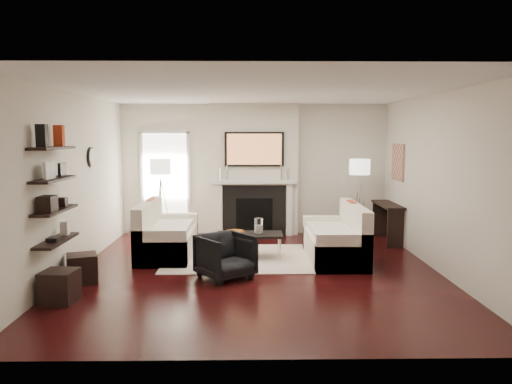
{
  "coord_description": "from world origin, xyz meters",
  "views": [
    {
      "loc": [
        -0.13,
        -7.4,
        2.07
      ],
      "look_at": [
        0.0,
        0.6,
        1.15
      ],
      "focal_mm": 35.0,
      "sensor_mm": 36.0,
      "label": 1
    }
  ],
  "objects_px": {
    "lamp_left_shade": "(160,167)",
    "coffee_table": "(250,235)",
    "armchair": "(226,254)",
    "loveseat_left_base": "(168,243)",
    "loveseat_right_base": "(334,247)",
    "lamp_right_shade": "(360,167)",
    "ottoman_near": "(82,268)"
  },
  "relations": [
    {
      "from": "lamp_left_shade",
      "to": "coffee_table",
      "type": "bearing_deg",
      "value": -41.72
    },
    {
      "from": "ottoman_near",
      "to": "lamp_left_shade",
      "type": "bearing_deg",
      "value": 77.99
    },
    {
      "from": "coffee_table",
      "to": "lamp_left_shade",
      "type": "relative_size",
      "value": 2.75
    },
    {
      "from": "armchair",
      "to": "ottoman_near",
      "type": "distance_m",
      "value": 2.03
    },
    {
      "from": "loveseat_left_base",
      "to": "coffee_table",
      "type": "relative_size",
      "value": 1.64
    },
    {
      "from": "loveseat_right_base",
      "to": "armchair",
      "type": "bearing_deg",
      "value": -149.16
    },
    {
      "from": "loveseat_right_base",
      "to": "ottoman_near",
      "type": "height_order",
      "value": "loveseat_right_base"
    },
    {
      "from": "loveseat_right_base",
      "to": "lamp_left_shade",
      "type": "height_order",
      "value": "lamp_left_shade"
    },
    {
      "from": "coffee_table",
      "to": "armchair",
      "type": "relative_size",
      "value": 1.56
    },
    {
      "from": "ottoman_near",
      "to": "lamp_right_shade",
      "type": "bearing_deg",
      "value": 31.55
    },
    {
      "from": "armchair",
      "to": "coffee_table",
      "type": "bearing_deg",
      "value": 35.97
    },
    {
      "from": "lamp_left_shade",
      "to": "lamp_right_shade",
      "type": "relative_size",
      "value": 1.0
    },
    {
      "from": "lamp_left_shade",
      "to": "loveseat_right_base",
      "type": "bearing_deg",
      "value": -28.09
    },
    {
      "from": "lamp_left_shade",
      "to": "armchair",
      "type": "bearing_deg",
      "value": -62.98
    },
    {
      "from": "loveseat_right_base",
      "to": "ottoman_near",
      "type": "bearing_deg",
      "value": -161.96
    },
    {
      "from": "loveseat_right_base",
      "to": "armchair",
      "type": "relative_size",
      "value": 2.55
    },
    {
      "from": "coffee_table",
      "to": "loveseat_left_base",
      "type": "bearing_deg",
      "value": 170.97
    },
    {
      "from": "coffee_table",
      "to": "lamp_right_shade",
      "type": "bearing_deg",
      "value": 33.47
    },
    {
      "from": "loveseat_left_base",
      "to": "coffee_table",
      "type": "xyz_separation_m",
      "value": [
        1.41,
        -0.22,
        0.19
      ]
    },
    {
      "from": "loveseat_right_base",
      "to": "lamp_right_shade",
      "type": "xyz_separation_m",
      "value": [
        0.75,
        1.55,
        1.24
      ]
    },
    {
      "from": "coffee_table",
      "to": "armchair",
      "type": "xyz_separation_m",
      "value": [
        -0.35,
        -1.18,
        -0.05
      ]
    },
    {
      "from": "armchair",
      "to": "lamp_left_shade",
      "type": "height_order",
      "value": "lamp_left_shade"
    },
    {
      "from": "armchair",
      "to": "loveseat_left_base",
      "type": "bearing_deg",
      "value": 89.78
    },
    {
      "from": "armchair",
      "to": "lamp_right_shade",
      "type": "relative_size",
      "value": 1.77
    },
    {
      "from": "loveseat_left_base",
      "to": "lamp_right_shade",
      "type": "relative_size",
      "value": 4.5
    },
    {
      "from": "loveseat_right_base",
      "to": "lamp_right_shade",
      "type": "height_order",
      "value": "lamp_right_shade"
    },
    {
      "from": "loveseat_left_base",
      "to": "lamp_left_shade",
      "type": "xyz_separation_m",
      "value": [
        -0.34,
        1.34,
        1.24
      ]
    },
    {
      "from": "loveseat_left_base",
      "to": "lamp_right_shade",
      "type": "xyz_separation_m",
      "value": [
        3.56,
        1.2,
        1.24
      ]
    },
    {
      "from": "loveseat_left_base",
      "to": "loveseat_right_base",
      "type": "height_order",
      "value": "same"
    },
    {
      "from": "loveseat_left_base",
      "to": "lamp_right_shade",
      "type": "bearing_deg",
      "value": 18.59
    },
    {
      "from": "ottoman_near",
      "to": "coffee_table",
      "type": "bearing_deg",
      "value": 29.75
    },
    {
      "from": "loveseat_right_base",
      "to": "lamp_left_shade",
      "type": "xyz_separation_m",
      "value": [
        -3.15,
        1.68,
        1.24
      ]
    }
  ]
}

